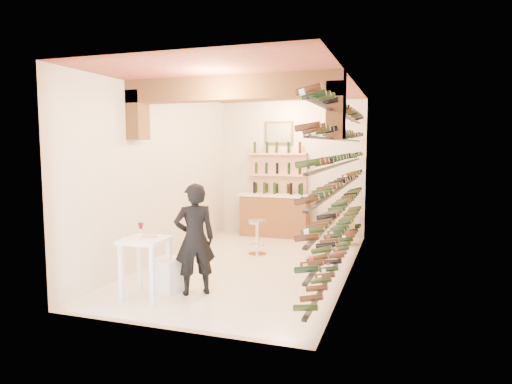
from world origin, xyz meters
TOP-DOWN VIEW (x-y plane):
  - ground at (0.00, 0.00)m, footprint 6.00×6.00m
  - room_shell at (0.00, -0.26)m, footprint 3.52×6.02m
  - wine_rack at (1.53, 0.00)m, footprint 0.32×5.70m
  - back_counter at (-0.30, 2.65)m, footprint 1.70×0.62m
  - back_shelving at (-0.30, 2.89)m, footprint 1.40×0.31m
  - tasting_table at (-0.85, -2.11)m, footprint 0.61×0.61m
  - white_stool at (-0.69, -1.76)m, footprint 0.47×0.47m
  - person at (-0.26, -1.74)m, footprint 0.71×0.66m
  - chrome_barstool at (-0.12, 0.75)m, footprint 0.36×0.36m
  - crate_lower at (1.35, 2.20)m, footprint 0.47×0.35m
  - crate_upper at (1.35, 2.20)m, footprint 0.55×0.44m

SIDE VIEW (x-z plane):
  - ground at x=0.00m, z-range 0.00..0.00m
  - crate_lower at x=1.35m, z-range 0.00..0.27m
  - white_stool at x=-0.69m, z-range 0.00..0.49m
  - chrome_barstool at x=-0.12m, z-range 0.06..0.75m
  - crate_upper at x=1.35m, z-range 0.27..0.55m
  - back_counter at x=-0.30m, z-range -0.11..1.18m
  - tasting_table at x=-0.85m, z-range 0.18..1.23m
  - person at x=-0.26m, z-range 0.00..1.62m
  - back_shelving at x=-0.30m, z-range -0.19..2.53m
  - wine_rack at x=1.53m, z-range 0.27..2.83m
  - room_shell at x=0.00m, z-range 0.65..3.86m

